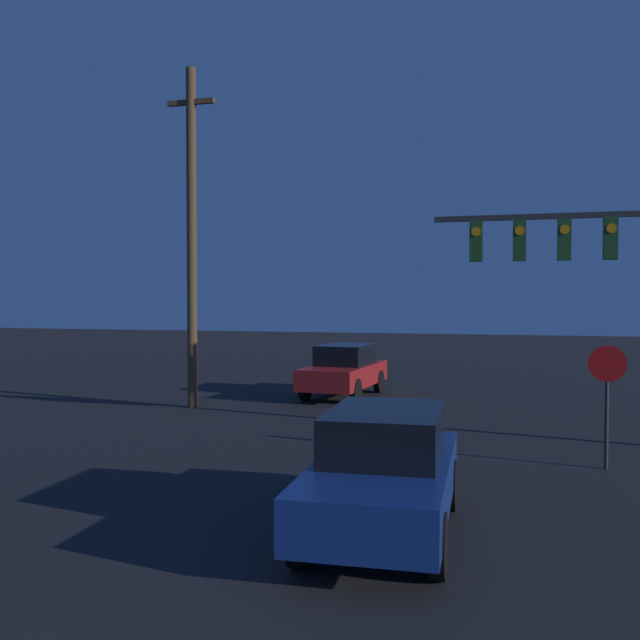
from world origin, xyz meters
name	(u,v)px	position (x,y,z in m)	size (l,w,h in m)	color
car_near	(384,470)	(1.88, 6.97, 0.85)	(1.94, 4.35, 1.64)	navy
car_far	(344,370)	(-1.79, 19.63, 0.85)	(2.01, 4.38, 1.64)	#B21E1E
traffic_signal_mast	(580,261)	(4.81, 14.03, 3.92)	(4.76, 0.30, 5.58)	#2D2D2D
stop_sign	(607,383)	(5.13, 11.60, 1.57)	(0.67, 0.07, 2.27)	#2D2D2D
utility_pole	(192,234)	(-5.42, 16.23, 4.95)	(1.41, 0.28, 9.62)	brown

